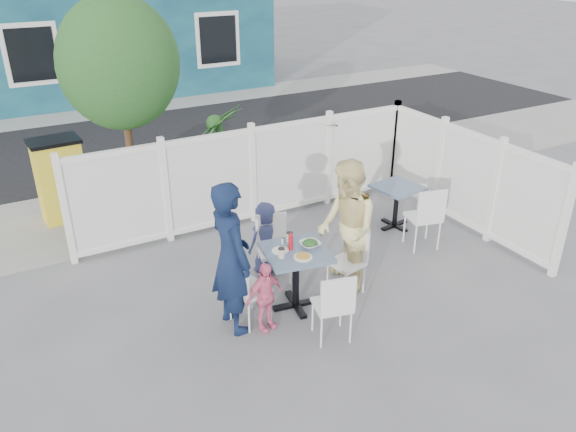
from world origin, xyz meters
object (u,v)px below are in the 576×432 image
toddler (265,297)px  spare_table (397,195)px  chair_back (273,243)px  man (231,258)px  woman (346,228)px  boy (266,238)px  main_table (296,264)px  chair_right (351,255)px  chair_near (335,303)px  chair_left (244,286)px  utility_cabinet (61,181)px

toddler → spare_table: bearing=12.5°
chair_back → toddler: bearing=73.2°
man → woman: man is taller
woman → boy: bearing=-122.6°
main_table → boy: boy is taller
spare_table → chair_right: size_ratio=0.85×
main_table → chair_right: chair_right is taller
boy → main_table: bearing=77.5°
spare_table → woman: bearing=-147.3°
woman → boy: (-0.71, 0.89, -0.38)m
main_table → woman: 0.82m
chair_near → woman: woman is taller
chair_back → boy: size_ratio=0.88×
main_table → spare_table: 2.80m
toddler → chair_left: bearing=116.8°
utility_cabinet → toddler: size_ratio=1.49×
main_table → chair_right: bearing=-0.6°
chair_right → main_table: bearing=78.3°
utility_cabinet → chair_back: (2.19, -3.35, -0.13)m
chair_left → chair_back: 1.10m
man → utility_cabinet: bearing=13.6°
spare_table → chair_near: chair_near is taller
man → chair_near: bearing=-136.7°
chair_left → man: bearing=-117.7°
spare_table → chair_left: 3.46m
utility_cabinet → main_table: utility_cabinet is taller
chair_left → boy: boy is taller
chair_right → chair_back: (-0.75, 0.76, 0.02)m
main_table → utility_cabinet: bearing=117.3°
chair_left → chair_near: (0.75, -0.80, -0.01)m
chair_near → toddler: 0.84m
utility_cabinet → boy: utility_cabinet is taller
chair_left → boy: 1.23m
man → boy: 1.36m
spare_table → chair_near: bearing=-141.4°
chair_left → man: size_ratio=0.49×
man → woman: 1.62m
main_table → chair_left: size_ratio=0.96×
utility_cabinet → main_table: size_ratio=1.50×
chair_right → chair_back: bearing=33.4°
spare_table → toddler: size_ratio=0.84×
main_table → chair_left: 0.72m
chair_near → boy: bearing=103.2°
chair_back → woman: 1.06m
utility_cabinet → spare_table: size_ratio=1.76×
chair_right → toddler: bearing=87.7°
chair_right → chair_near: chair_near is taller
utility_cabinet → woman: size_ratio=0.74×
main_table → spare_table: size_ratio=1.17×
spare_table → chair_left: bearing=-159.8°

